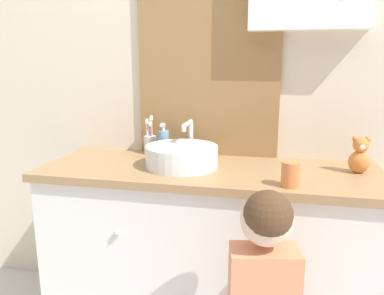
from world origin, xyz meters
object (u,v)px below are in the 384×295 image
(toothbrush_holder, at_px, (150,143))
(soap_dispenser, at_px, (163,143))
(child_figure, at_px, (264,294))
(drinking_cup, at_px, (290,174))
(teddy_bear, at_px, (360,156))
(sink_basin, at_px, (182,155))

(toothbrush_holder, relative_size, soap_dispenser, 1.17)
(soap_dispenser, bearing_deg, child_figure, -49.41)
(drinking_cup, bearing_deg, child_figure, -106.13)
(child_figure, bearing_deg, drinking_cup, 73.87)
(teddy_bear, distance_m, drinking_cup, 0.38)
(sink_basin, relative_size, toothbrush_holder, 1.89)
(drinking_cup, bearing_deg, teddy_bear, 40.49)
(toothbrush_holder, xyz_separation_m, child_figure, (0.60, -0.64, -0.35))
(sink_basin, distance_m, toothbrush_holder, 0.29)
(child_figure, height_order, teddy_bear, teddy_bear)
(soap_dispenser, bearing_deg, toothbrush_holder, 154.62)
(soap_dispenser, height_order, teddy_bear, soap_dispenser)
(toothbrush_holder, bearing_deg, drinking_cup, -29.51)
(child_figure, bearing_deg, soap_dispenser, 130.59)
(sink_basin, distance_m, teddy_bear, 0.75)
(teddy_bear, bearing_deg, sink_basin, -175.36)
(toothbrush_holder, distance_m, child_figure, 0.95)
(sink_basin, relative_size, teddy_bear, 2.34)
(toothbrush_holder, height_order, child_figure, toothbrush_holder)
(teddy_bear, height_order, drinking_cup, teddy_bear)
(sink_basin, xyz_separation_m, toothbrush_holder, (-0.22, 0.20, 0.01))
(sink_basin, relative_size, child_figure, 0.42)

